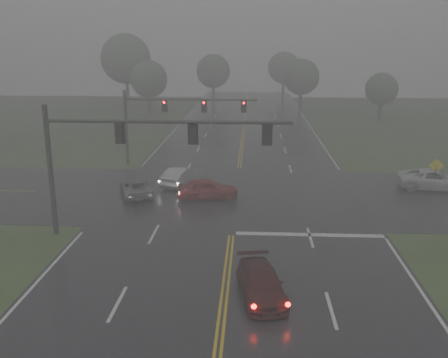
# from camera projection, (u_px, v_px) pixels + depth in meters

# --- Properties ---
(main_road) EXTENTS (18.00, 160.00, 0.02)m
(main_road) POSITION_uv_depth(u_px,v_px,m) (235.00, 204.00, 34.42)
(main_road) COLOR black
(main_road) RESTS_ON ground
(cross_street) EXTENTS (120.00, 14.00, 0.02)m
(cross_street) POSITION_uv_depth(u_px,v_px,m) (236.00, 195.00, 36.35)
(cross_street) COLOR black
(cross_street) RESTS_ON ground
(stop_bar) EXTENTS (8.50, 0.50, 0.01)m
(stop_bar) POSITION_uv_depth(u_px,v_px,m) (309.00, 235.00, 28.78)
(stop_bar) COLOR silver
(stop_bar) RESTS_ON ground
(sedan_maroon) EXTENTS (2.50, 4.60, 1.26)m
(sedan_maroon) POSITION_uv_depth(u_px,v_px,m) (261.00, 297.00, 21.81)
(sedan_maroon) COLOR #3C0B0C
(sedan_maroon) RESTS_ON ground
(sedan_red) EXTENTS (4.50, 2.37, 1.46)m
(sedan_red) POSITION_uv_depth(u_px,v_px,m) (208.00, 199.00, 35.47)
(sedan_red) COLOR maroon
(sedan_red) RESTS_ON ground
(sedan_silver) EXTENTS (2.90, 4.62, 1.44)m
(sedan_silver) POSITION_uv_depth(u_px,v_px,m) (182.00, 185.00, 38.93)
(sedan_silver) COLOR #A6A9AE
(sedan_silver) RESTS_ON ground
(car_grey) EXTENTS (3.47, 4.95, 1.25)m
(car_grey) POSITION_uv_depth(u_px,v_px,m) (136.00, 196.00, 36.24)
(car_grey) COLOR slate
(car_grey) RESTS_ON ground
(pickup_white) EXTENTS (5.63, 3.14, 1.49)m
(pickup_white) POSITION_uv_depth(u_px,v_px,m) (434.00, 189.00, 37.80)
(pickup_white) COLOR silver
(pickup_white) RESTS_ON ground
(signal_gantry_near) EXTENTS (13.61, 0.33, 7.49)m
(signal_gantry_near) POSITION_uv_depth(u_px,v_px,m) (123.00, 146.00, 27.42)
(signal_gantry_near) COLOR black
(signal_gantry_near) RESTS_ON ground
(signal_gantry_far) EXTENTS (11.84, 0.34, 6.69)m
(signal_gantry_far) POSITION_uv_depth(u_px,v_px,m) (166.00, 113.00, 44.18)
(signal_gantry_far) COLOR black
(signal_gantry_far) RESTS_ON ground
(sign_diamond_east) EXTENTS (1.04, 0.26, 2.54)m
(sign_diamond_east) POSITION_uv_depth(u_px,v_px,m) (436.00, 169.00, 36.73)
(sign_diamond_east) COLOR black
(sign_diamond_east) RESTS_ON ground
(tree_nw_a) EXTENTS (5.59, 5.59, 8.21)m
(tree_nw_a) POSITION_uv_depth(u_px,v_px,m) (149.00, 79.00, 75.24)
(tree_nw_a) COLOR #2F261E
(tree_nw_a) RESTS_ON ground
(tree_ne_a) EXTENTS (5.68, 5.68, 8.35)m
(tree_ne_a) POSITION_uv_depth(u_px,v_px,m) (301.00, 77.00, 78.92)
(tree_ne_a) COLOR #2F261E
(tree_ne_a) RESTS_ON ground
(tree_n_mid) EXTENTS (6.03, 6.03, 8.85)m
(tree_n_mid) POSITION_uv_depth(u_px,v_px,m) (213.00, 71.00, 88.91)
(tree_n_mid) COLOR #2F261E
(tree_n_mid) RESTS_ON ground
(tree_e_near) EXTENTS (4.57, 4.57, 6.71)m
(tree_e_near) POSITION_uv_depth(u_px,v_px,m) (382.00, 89.00, 70.15)
(tree_e_near) COLOR #2F261E
(tree_e_near) RESTS_ON ground
(tree_nw_b) EXTENTS (8.36, 8.36, 12.28)m
(tree_nw_b) POSITION_uv_depth(u_px,v_px,m) (126.00, 59.00, 83.77)
(tree_nw_b) COLOR #2F261E
(tree_nw_b) RESTS_ON ground
(tree_n_far) EXTENTS (6.20, 6.20, 9.11)m
(tree_n_far) POSITION_uv_depth(u_px,v_px,m) (284.00, 68.00, 97.24)
(tree_n_far) COLOR #2F261E
(tree_n_far) RESTS_ON ground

